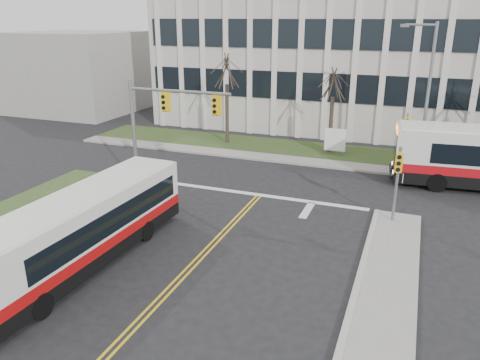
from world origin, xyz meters
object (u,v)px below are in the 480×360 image
object	(u,v)px
directory_sign	(335,140)
newspaper_box_blue	(70,221)
bus_main	(83,231)
streetlight	(426,90)

from	to	relation	value
directory_sign	newspaper_box_blue	size ratio (longest dim) A/B	2.11
directory_sign	bus_main	bearing A→B (deg)	-109.00
directory_sign	newspaper_box_blue	world-z (taller)	directory_sign
newspaper_box_blue	streetlight	bearing A→B (deg)	38.17
streetlight	bus_main	xyz separation A→B (m)	(-12.11, -17.82, -3.74)
bus_main	newspaper_box_blue	size ratio (longest dim) A/B	11.48
streetlight	directory_sign	xyz separation A→B (m)	(-5.53, 1.30, -4.02)
streetlight	bus_main	world-z (taller)	streetlight
bus_main	newspaper_box_blue	xyz separation A→B (m)	(-2.73, 2.33, -0.98)
directory_sign	bus_main	distance (m)	20.22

